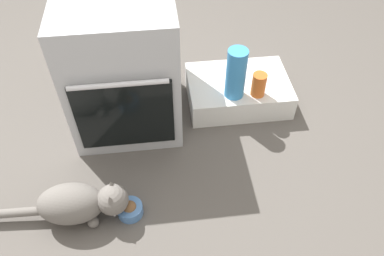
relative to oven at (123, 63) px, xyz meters
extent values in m
plane|color=#56514C|center=(0.03, -0.37, -0.38)|extent=(8.00, 8.00, 0.00)
cube|color=#B7BABF|center=(0.00, 0.00, 0.00)|extent=(0.56, 0.59, 0.76)
cube|color=black|center=(0.00, -0.30, -0.09)|extent=(0.48, 0.01, 0.42)
cylinder|color=silver|center=(0.00, -0.33, 0.13)|extent=(0.45, 0.02, 0.02)
cube|color=white|center=(0.65, 0.05, -0.30)|extent=(0.60, 0.41, 0.16)
cylinder|color=#4C7AB7|center=(-0.01, -0.67, -0.35)|extent=(0.12, 0.12, 0.06)
sphere|color=brown|center=(-0.01, -0.67, -0.33)|extent=(0.07, 0.07, 0.07)
ellipsoid|color=slate|center=(-0.27, -0.66, -0.27)|extent=(0.31, 0.21, 0.19)
sphere|color=slate|center=(-0.08, -0.67, -0.25)|extent=(0.14, 0.14, 0.14)
cone|color=slate|center=(-0.07, -0.63, -0.20)|extent=(0.05, 0.05, 0.06)
cone|color=slate|center=(-0.08, -0.71, -0.20)|extent=(0.05, 0.05, 0.06)
cylinder|color=slate|center=(-0.52, -0.64, -0.32)|extent=(0.26, 0.06, 0.05)
sphere|color=slate|center=(-0.17, -0.61, -0.35)|extent=(0.05, 0.05, 0.05)
sphere|color=slate|center=(-0.18, -0.72, -0.35)|extent=(0.05, 0.05, 0.05)
cylinder|color=#388CD1|center=(0.60, -0.07, -0.07)|extent=(0.11, 0.11, 0.30)
cylinder|color=#D16023|center=(0.73, -0.08, -0.15)|extent=(0.08, 0.08, 0.14)
camera|label=1|loc=(0.17, -1.63, 1.25)|focal=35.61mm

